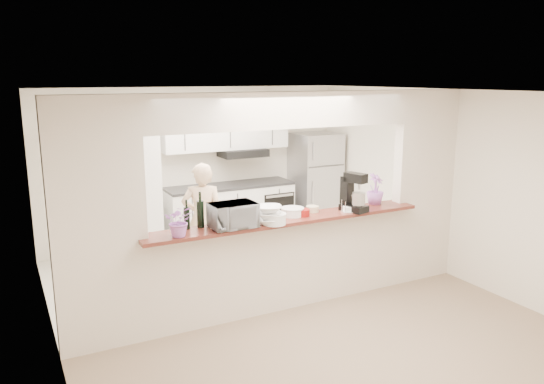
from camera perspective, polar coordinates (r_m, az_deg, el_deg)
floor at (r=6.41m, az=1.47°, el=-12.20°), size 6.00×6.00×0.00m
tile_overlay at (r=7.69m, az=-4.17°, el=-7.88°), size 5.00×2.90×0.01m
partition at (r=5.95m, az=1.55°, el=0.91°), size 5.00×0.15×2.50m
bar_counter at (r=6.19m, az=1.52°, el=-7.36°), size 3.40×0.38×1.09m
kitchen_cabinets at (r=8.42m, az=-8.61°, el=0.66°), size 3.15×0.62×2.25m
refrigerator at (r=9.33m, az=4.66°, el=1.12°), size 0.75×0.70×1.70m
flower_left at (r=5.36m, az=-9.93°, el=-3.08°), size 0.35×0.32×0.32m
wine_bottle_a at (r=5.62m, az=-9.15°, el=-2.74°), size 0.06×0.06×0.31m
wine_bottle_b at (r=5.66m, az=-7.71°, el=-2.29°), size 0.08×0.08×0.39m
toaster_oven at (r=5.62m, az=-4.23°, el=-2.52°), size 0.49×0.34×0.27m
serving_bowls at (r=5.73m, az=-0.30°, el=-2.51°), size 0.36×0.36×0.20m
plate_stack_a at (r=5.74m, az=0.27°, el=-2.90°), size 0.26×0.26×0.12m
plate_stack_b at (r=6.10m, az=2.22°, el=-2.13°), size 0.27×0.27×0.09m
red_bowl at (r=6.10m, az=3.31°, el=-2.22°), size 0.17×0.17×0.08m
tan_bowl at (r=6.29m, az=4.37°, el=-1.82°), size 0.15×0.15×0.07m
utensil_caddy at (r=6.31m, az=8.57°, el=-1.38°), size 0.25×0.18×0.21m
stand_mixer at (r=6.34m, az=8.73°, el=-0.21°), size 0.28×0.35×0.46m
flower_right at (r=6.74m, az=11.05°, el=0.32°), size 0.28×0.28×0.39m
person at (r=7.19m, az=-7.44°, el=-3.00°), size 0.66×0.55×1.54m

